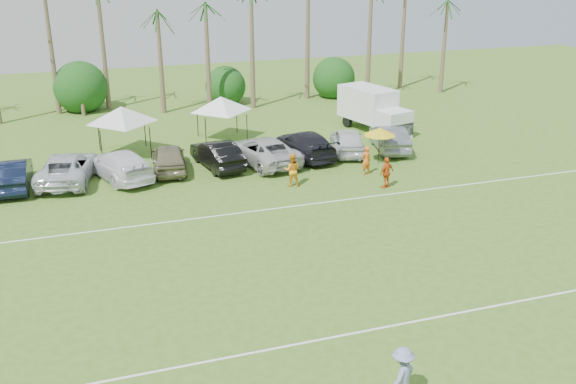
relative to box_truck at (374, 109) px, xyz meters
name	(u,v)px	position (x,y,z in m)	size (l,w,h in m)	color
ground	(321,378)	(-14.38, -26.37, -1.68)	(120.00, 120.00, 0.00)	#436A1F
field_lines	(253,267)	(-14.38, -18.37, -1.67)	(80.00, 12.10, 0.01)	white
palm_tree_4	(100,21)	(-18.38, 11.63, 5.80)	(2.40, 2.40, 8.90)	brown
palm_tree_5	(151,8)	(-14.38, 11.63, 6.68)	(2.40, 2.40, 9.90)	brown
palm_tree_8	(304,14)	(-1.38, 11.63, 5.80)	(2.40, 2.40, 8.90)	brown
palm_tree_9	(357,2)	(3.62, 11.63, 6.68)	(2.40, 2.40, 9.90)	brown
bush_tree_1	(81,92)	(-20.38, 12.63, 0.12)	(4.00, 4.00, 4.00)	brown
bush_tree_2	(224,82)	(-8.38, 12.63, 0.12)	(4.00, 4.00, 4.00)	brown
bush_tree_3	(330,76)	(1.62, 12.63, 0.12)	(4.00, 4.00, 4.00)	brown
sideline_player_a	(366,160)	(-4.71, -8.85, -0.80)	(0.64, 0.42, 1.75)	orange
sideline_player_b	(292,170)	(-9.57, -9.34, -0.72)	(0.93, 0.72, 1.91)	orange
sideline_player_c	(387,173)	(-4.59, -11.32, -0.78)	(1.05, 0.44, 1.80)	#D65A17
box_truck	(374,109)	(0.00, 0.00, 0.00)	(3.72, 6.45, 3.13)	white
canopy_tent_left	(121,106)	(-18.11, -0.23, 1.56)	(4.67, 4.67, 3.78)	black
canopy_tent_right	(221,97)	(-11.23, 1.25, 1.43)	(4.47, 4.47, 3.62)	black
market_umbrella	(380,132)	(-3.03, -7.14, 0.39)	(2.07, 2.07, 2.30)	black
frisbee_player	(402,375)	(-12.51, -28.13, -0.75)	(1.38, 1.21, 1.85)	#7D87B2
parked_car_1	(13,174)	(-24.67, -4.79, -0.83)	(1.79, 5.13, 1.69)	black
parked_car_2	(67,168)	(-21.73, -4.55, -0.83)	(2.80, 6.08, 1.69)	silver
parked_car_3	(120,165)	(-18.78, -4.96, -0.83)	(2.37, 5.82, 1.69)	white
parked_car_4	(169,158)	(-15.84, -4.49, -0.83)	(1.99, 4.96, 1.69)	#7E7657
parked_car_5	(217,154)	(-12.90, -4.70, -0.83)	(1.79, 5.13, 1.69)	black
parked_car_6	(264,151)	(-9.95, -4.93, -0.83)	(2.80, 6.08, 1.69)	#BCBCBC
parked_car_7	(305,144)	(-7.01, -4.42, -0.83)	(2.37, 5.82, 1.69)	black
parked_car_8	(347,141)	(-4.07, -4.54, -0.83)	(1.99, 4.96, 1.69)	silver
parked_car_9	(389,138)	(-1.13, -4.84, -0.83)	(1.79, 5.13, 1.69)	slate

